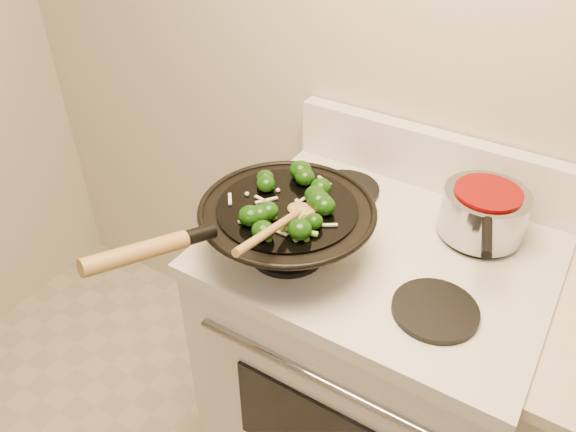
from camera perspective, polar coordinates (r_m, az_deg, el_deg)
The scene contains 5 objects.
stove at distance 1.68m, azimuth 8.18°, elevation -14.61°, with size 0.78×0.67×1.08m.
wok at distance 1.26m, azimuth -0.25°, elevation -1.09°, with size 0.40×0.64×0.22m.
stirfry at distance 1.22m, azimuth 0.46°, elevation 1.54°, with size 0.27×0.28×0.05m.
wooden_spoon at distance 1.14m, azimuth -0.30°, elevation -0.48°, with size 0.07×0.29×0.09m.
saucepan at distance 1.40m, azimuth 19.25°, elevation 0.38°, with size 0.20×0.32×0.12m.
Camera 1 is at (0.16, 0.17, 1.78)m, focal length 35.00 mm.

